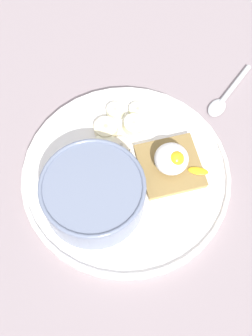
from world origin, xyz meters
TOP-DOWN VIEW (x-y plane):
  - ground_plane at (0.00, 0.00)cm, footprint 120.00×120.00cm
  - plate at (0.00, 0.00)cm, footprint 30.00×30.00cm
  - oatmeal_bowl at (4.98, 3.47)cm, footprint 14.14×14.14cm
  - toast_slice at (-6.36, 0.40)cm, footprint 9.33×9.33cm
  - poached_egg at (-6.47, 0.44)cm, footprint 7.62×4.82cm
  - banana_slice_front at (1.84, -7.60)cm, footprint 3.60×3.65cm
  - banana_slice_left at (-2.32, -7.43)cm, footprint 4.61×4.56cm
  - banana_slice_back at (0.25, -10.51)cm, footprint 3.87×3.85cm
  - banana_slice_right at (2.33, -4.95)cm, footprint 4.89×4.90cm
  - banana_slice_inner at (-3.39, -10.14)cm, footprint 3.90×3.90cm
  - banana_slice_outer at (-0.48, -4.30)cm, footprint 4.15×4.14cm
  - spoon at (-17.54, -11.14)cm, footprint 9.45×9.34cm

SIDE VIEW (x-z plane):
  - ground_plane at x=0.00cm, z-range 0.00..2.00cm
  - spoon at x=-17.54cm, z-range 2.00..2.80cm
  - plate at x=0.00cm, z-range 2.00..3.60cm
  - banana_slice_inner at x=-3.39cm, z-range 2.96..4.00cm
  - banana_slice_right at x=2.33cm, z-range 2.93..4.08cm
  - banana_slice_back at x=0.25cm, z-range 2.94..4.17cm
  - banana_slice_outer at x=-0.48cm, z-range 2.87..4.31cm
  - toast_slice at x=-6.36cm, z-range 3.07..4.23cm
  - banana_slice_front at x=1.84cm, z-range 2.97..4.36cm
  - banana_slice_left at x=-2.32cm, z-range 2.87..4.79cm
  - oatmeal_bowl at x=4.98cm, z-range 2.99..8.46cm
  - poached_egg at x=-6.47cm, z-range 4.08..7.88cm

